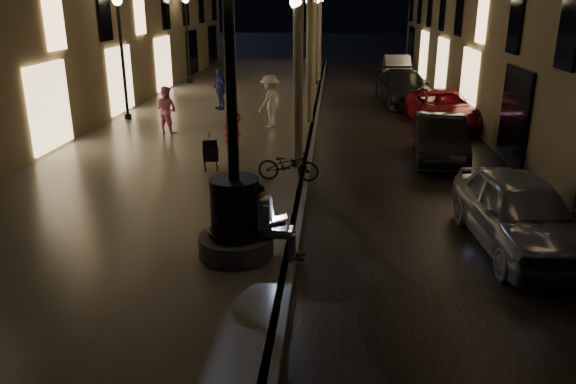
# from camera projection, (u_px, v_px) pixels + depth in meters

# --- Properties ---
(ground) EXTENTS (120.00, 120.00, 0.00)m
(ground) POSITION_uv_depth(u_px,v_px,m) (315.00, 122.00, 22.74)
(ground) COLOR black
(ground) RESTS_ON ground
(cobble_lane) EXTENTS (6.00, 45.00, 0.02)m
(cobble_lane) POSITION_uv_depth(u_px,v_px,m) (390.00, 123.00, 22.50)
(cobble_lane) COLOR black
(cobble_lane) RESTS_ON ground
(promenade) EXTENTS (8.00, 45.00, 0.20)m
(promenade) POSITION_uv_depth(u_px,v_px,m) (218.00, 118.00, 23.02)
(promenade) COLOR slate
(promenade) RESTS_ON ground
(curb_strip) EXTENTS (0.25, 45.00, 0.20)m
(curb_strip) POSITION_uv_depth(u_px,v_px,m) (315.00, 119.00, 22.71)
(curb_strip) COLOR #59595B
(curb_strip) RESTS_ON ground
(fountain_lamppost) EXTENTS (1.40, 1.40, 5.21)m
(fountain_lamppost) POSITION_uv_depth(u_px,v_px,m) (235.00, 204.00, 10.18)
(fountain_lamppost) COLOR #59595B
(fountain_lamppost) RESTS_ON promenade
(seated_man_laptop) EXTENTS (1.04, 0.35, 1.41)m
(seated_man_laptop) POSITION_uv_depth(u_px,v_px,m) (269.00, 219.00, 10.22)
(seated_man_laptop) COLOR tan
(seated_man_laptop) RESTS_ON promenade
(lamp_curb_a) EXTENTS (0.36, 0.36, 4.81)m
(lamp_curb_a) POSITION_uv_depth(u_px,v_px,m) (296.00, 57.00, 15.11)
(lamp_curb_a) COLOR black
(lamp_curb_a) RESTS_ON promenade
(lamp_curb_b) EXTENTS (0.36, 0.36, 4.81)m
(lamp_curb_b) POSITION_uv_depth(u_px,v_px,m) (310.00, 37.00, 22.64)
(lamp_curb_b) COLOR black
(lamp_curb_b) RESTS_ON promenade
(lamp_curb_c) EXTENTS (0.36, 0.36, 4.81)m
(lamp_curb_c) POSITION_uv_depth(u_px,v_px,m) (316.00, 27.00, 30.17)
(lamp_curb_c) COLOR black
(lamp_curb_c) RESTS_ON promenade
(lamp_curb_d) EXTENTS (0.36, 0.36, 4.81)m
(lamp_curb_d) POSITION_uv_depth(u_px,v_px,m) (320.00, 21.00, 37.70)
(lamp_curb_d) COLOR black
(lamp_curb_d) RESTS_ON promenade
(lamp_left_b) EXTENTS (0.36, 0.36, 4.81)m
(lamp_left_b) POSITION_uv_depth(u_px,v_px,m) (121.00, 40.00, 21.31)
(lamp_left_b) COLOR black
(lamp_left_b) RESTS_ON promenade
(lamp_left_c) EXTENTS (0.36, 0.36, 4.81)m
(lamp_left_c) POSITION_uv_depth(u_px,v_px,m) (187.00, 27.00, 30.72)
(lamp_left_c) COLOR black
(lamp_left_c) RESTS_ON promenade
(stroller) EXTENTS (0.57, 1.00, 1.00)m
(stroller) POSITION_uv_depth(u_px,v_px,m) (210.00, 152.00, 15.61)
(stroller) COLOR black
(stroller) RESTS_ON promenade
(car_front) EXTENTS (2.09, 4.47, 1.48)m
(car_front) POSITION_uv_depth(u_px,v_px,m) (519.00, 213.00, 11.09)
(car_front) COLOR #A5A8AD
(car_front) RESTS_ON ground
(car_second) EXTENTS (1.80, 4.25, 1.36)m
(car_second) POSITION_uv_depth(u_px,v_px,m) (440.00, 139.00, 17.11)
(car_second) COLOR black
(car_second) RESTS_ON ground
(car_third) EXTENTS (2.48, 5.05, 1.38)m
(car_third) POSITION_uv_depth(u_px,v_px,m) (442.00, 108.00, 21.75)
(car_third) COLOR maroon
(car_third) RESTS_ON ground
(car_rear) EXTENTS (2.53, 5.39, 1.52)m
(car_rear) POSITION_uv_depth(u_px,v_px,m) (404.00, 88.00, 26.31)
(car_rear) COLOR #292A2E
(car_rear) RESTS_ON ground
(car_fifth) EXTENTS (1.63, 4.40, 1.44)m
(car_fifth) POSITION_uv_depth(u_px,v_px,m) (397.00, 67.00, 34.32)
(car_fifth) COLOR #AEAEA9
(car_fifth) RESTS_ON ground
(pedestrian_red) EXTENTS (0.71, 0.65, 1.62)m
(pedestrian_red) POSITION_uv_depth(u_px,v_px,m) (233.00, 126.00, 17.29)
(pedestrian_red) COLOR red
(pedestrian_red) RESTS_ON promenade
(pedestrian_pink) EXTENTS (0.98, 0.88, 1.66)m
(pedestrian_pink) POSITION_uv_depth(u_px,v_px,m) (166.00, 110.00, 19.70)
(pedestrian_pink) COLOR pink
(pedestrian_pink) RESTS_ON promenade
(pedestrian_white) EXTENTS (1.20, 1.42, 1.91)m
(pedestrian_white) POSITION_uv_depth(u_px,v_px,m) (270.00, 101.00, 20.64)
(pedestrian_white) COLOR silver
(pedestrian_white) RESTS_ON promenade
(pedestrian_blue) EXTENTS (0.99, 1.06, 1.75)m
(pedestrian_blue) POSITION_uv_depth(u_px,v_px,m) (220.00, 89.00, 23.90)
(pedestrian_blue) COLOR navy
(pedestrian_blue) RESTS_ON promenade
(bicycle) EXTENTS (1.64, 0.68, 0.84)m
(bicycle) POSITION_uv_depth(u_px,v_px,m) (288.00, 165.00, 14.65)
(bicycle) COLOR black
(bicycle) RESTS_ON promenade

